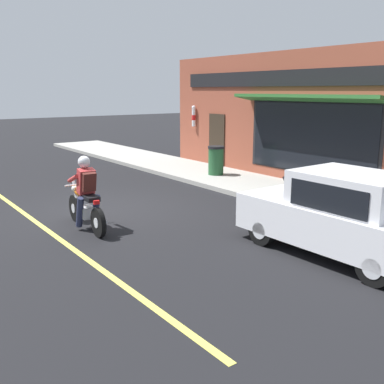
# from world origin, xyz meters

# --- Properties ---
(ground_plane) EXTENTS (80.00, 80.00, 0.00)m
(ground_plane) POSITION_xyz_m (0.00, 0.00, 0.00)
(ground_plane) COLOR black
(sidewalk_curb) EXTENTS (2.60, 22.00, 0.14)m
(sidewalk_curb) POSITION_xyz_m (4.90, 3.00, 0.07)
(sidewalk_curb) COLOR #9E9B93
(sidewalk_curb) RESTS_ON ground
(lane_stripe) EXTENTS (0.12, 19.80, 0.01)m
(lane_stripe) POSITION_xyz_m (-1.80, 3.00, 0.00)
(lane_stripe) COLOR #D1C64C
(lane_stripe) RESTS_ON ground
(storefront_building) EXTENTS (1.25, 11.07, 4.20)m
(storefront_building) POSITION_xyz_m (6.43, 0.04, 2.11)
(storefront_building) COLOR brown
(storefront_building) RESTS_ON ground
(motorcycle_with_rider) EXTENTS (0.57, 2.02, 1.62)m
(motorcycle_with_rider) POSITION_xyz_m (-1.05, -1.21, 0.68)
(motorcycle_with_rider) COLOR black
(motorcycle_with_rider) RESTS_ON ground
(car_hatchback) EXTENTS (1.70, 3.81, 1.57)m
(car_hatchback) POSITION_xyz_m (2.04, -5.49, 0.77)
(car_hatchback) COLOR black
(car_hatchback) RESTS_ON ground
(trash_bin) EXTENTS (0.56, 0.56, 0.98)m
(trash_bin) POSITION_xyz_m (4.88, 1.58, 0.64)
(trash_bin) COLOR #23512D
(trash_bin) RESTS_ON sidewalk_curb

